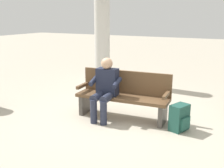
{
  "coord_description": "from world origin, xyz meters",
  "views": [
    {
      "loc": [
        -2.16,
        4.52,
        1.95
      ],
      "look_at": [
        0.14,
        0.15,
        0.7
      ],
      "focal_mm": 43.74,
      "sensor_mm": 36.0,
      "label": 1
    }
  ],
  "objects_px": {
    "bench_near": "(123,94)",
    "person_seated": "(105,87)",
    "backpack": "(180,118)",
    "support_pillar": "(102,23)"
  },
  "relations": [
    {
      "from": "person_seated",
      "to": "backpack",
      "type": "height_order",
      "value": "person_seated"
    },
    {
      "from": "bench_near",
      "to": "person_seated",
      "type": "xyz_separation_m",
      "value": [
        0.27,
        0.25,
        0.17
      ]
    },
    {
      "from": "support_pillar",
      "to": "person_seated",
      "type": "bearing_deg",
      "value": 120.69
    },
    {
      "from": "bench_near",
      "to": "person_seated",
      "type": "distance_m",
      "value": 0.41
    },
    {
      "from": "bench_near",
      "to": "backpack",
      "type": "distance_m",
      "value": 1.17
    },
    {
      "from": "bench_near",
      "to": "person_seated",
      "type": "relative_size",
      "value": 1.55
    },
    {
      "from": "backpack",
      "to": "support_pillar",
      "type": "bearing_deg",
      "value": -40.54
    },
    {
      "from": "person_seated",
      "to": "support_pillar",
      "type": "distance_m",
      "value": 3.31
    },
    {
      "from": "bench_near",
      "to": "backpack",
      "type": "relative_size",
      "value": 3.94
    },
    {
      "from": "backpack",
      "to": "bench_near",
      "type": "bearing_deg",
      "value": -6.81
    }
  ]
}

